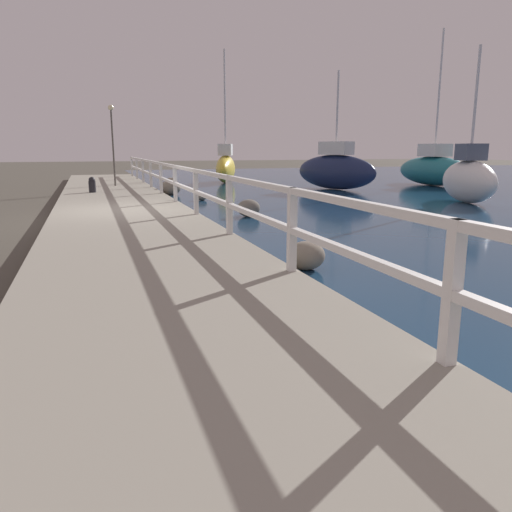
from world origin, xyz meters
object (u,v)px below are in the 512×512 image
at_px(sailboat_navy, 335,170).
at_px(mooring_bollard, 92,185).
at_px(dock_lamp, 112,131).
at_px(sailboat_white, 469,179).
at_px(sailboat_yellow, 226,167).
at_px(sailboat_teal, 433,169).

bearing_deg(sailboat_navy, mooring_bollard, 166.38).
bearing_deg(dock_lamp, sailboat_white, -36.37).
bearing_deg(dock_lamp, sailboat_yellow, 34.69).
relative_size(dock_lamp, sailboat_white, 0.65).
bearing_deg(sailboat_navy, sailboat_yellow, 99.81).
bearing_deg(sailboat_teal, sailboat_navy, -175.43).
height_order(dock_lamp, sailboat_navy, sailboat_navy).
bearing_deg(sailboat_yellow, mooring_bollard, -114.44).
relative_size(dock_lamp, sailboat_navy, 0.65).
bearing_deg(sailboat_navy, sailboat_teal, -15.24).
xyz_separation_m(sailboat_white, sailboat_teal, (3.99, 6.98, 0.01)).
bearing_deg(sailboat_teal, dock_lamp, 174.33).
height_order(sailboat_navy, sailboat_teal, sailboat_teal).
height_order(mooring_bollard, sailboat_yellow, sailboat_yellow).
height_order(sailboat_navy, sailboat_yellow, sailboat_yellow).
distance_m(dock_lamp, sailboat_navy, 9.59).
bearing_deg(dock_lamp, mooring_bollard, -107.00).
bearing_deg(sailboat_navy, dock_lamp, 148.42).
height_order(mooring_bollard, dock_lamp, dock_lamp).
distance_m(mooring_bollard, sailboat_navy, 10.34).
bearing_deg(sailboat_navy, sailboat_white, -96.97).
height_order(dock_lamp, sailboat_yellow, sailboat_yellow).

